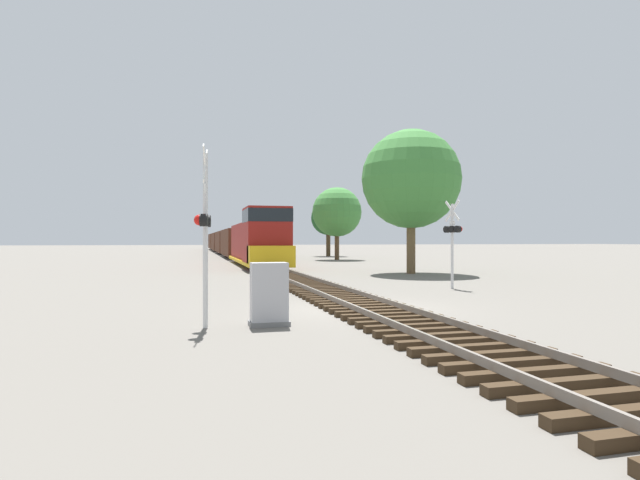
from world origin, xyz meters
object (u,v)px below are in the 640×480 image
(tree_far_right, at_px, (411,179))
(relay_cabinet, at_px, (269,295))
(tree_mid_background, at_px, (337,212))
(tree_deep_background, at_px, (328,218))
(crossing_signal_far, at_px, (453,234))
(freight_train, at_px, (228,242))
(crossing_signal_near, at_px, (204,226))

(tree_far_right, bearing_deg, relay_cabinet, -124.61)
(tree_mid_background, xyz_separation_m, tree_deep_background, (2.19, 11.39, -0.13))
(crossing_signal_far, bearing_deg, relay_cabinet, 117.09)
(relay_cabinet, bearing_deg, tree_far_right, 55.39)
(freight_train, bearing_deg, relay_cabinet, -93.08)
(freight_train, relative_size, relay_cabinet, 54.15)
(relay_cabinet, relative_size, tree_mid_background, 0.20)
(freight_train, xyz_separation_m, crossing_signal_far, (5.96, -53.27, 0.58))
(tree_far_right, height_order, tree_mid_background, tree_far_right)
(relay_cabinet, relative_size, tree_far_right, 0.17)
(tree_far_right, bearing_deg, tree_deep_background, 83.60)
(relay_cabinet, height_order, tree_mid_background, tree_mid_background)
(crossing_signal_far, relative_size, tree_deep_background, 0.54)
(freight_train, distance_m, tree_deep_background, 16.34)
(crossing_signal_far, xyz_separation_m, tree_far_right, (2.40, 9.49, 3.57))
(freight_train, distance_m, crossing_signal_far, 53.61)
(crossing_signal_near, relative_size, tree_far_right, 0.48)
(crossing_signal_near, distance_m, tree_mid_background, 41.47)
(freight_train, bearing_deg, crossing_signal_far, -83.61)
(freight_train, xyz_separation_m, tree_far_right, (8.37, -43.78, 4.15))
(freight_train, relative_size, tree_mid_background, 10.96)
(crossing_signal_near, xyz_separation_m, tree_far_right, (13.20, 16.81, 3.50))
(relay_cabinet, relative_size, tree_deep_background, 0.22)
(crossing_signal_far, distance_m, relay_cabinet, 11.92)
(crossing_signal_far, bearing_deg, tree_mid_background, -18.70)
(crossing_signal_far, height_order, relay_cabinet, crossing_signal_far)
(freight_train, height_order, tree_deep_background, tree_deep_background)
(tree_mid_background, relative_size, tree_deep_background, 1.07)
(tree_mid_background, bearing_deg, tree_deep_background, 79.13)
(crossing_signal_near, relative_size, tree_deep_background, 0.61)
(crossing_signal_far, distance_m, tree_far_right, 10.42)
(crossing_signal_near, height_order, relay_cabinet, crossing_signal_near)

